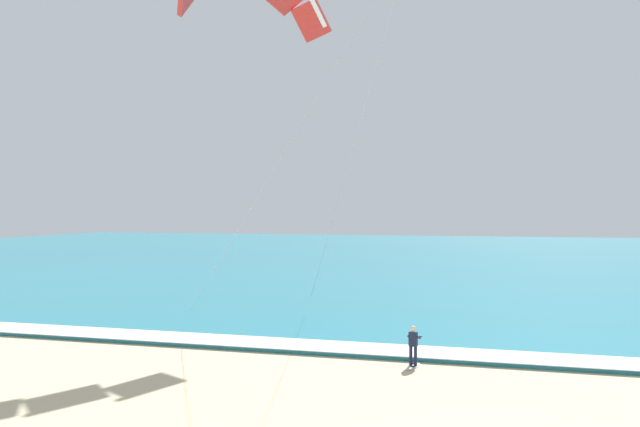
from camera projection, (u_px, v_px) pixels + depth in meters
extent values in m
cube|color=teal|center=(481.00, 256.00, 83.68)|extent=(200.00, 120.00, 0.20)
cube|color=white|center=(478.00, 355.00, 26.63)|extent=(200.00, 2.28, 0.04)
ellipsoid|color=white|center=(413.00, 366.00, 25.52)|extent=(0.69, 1.46, 0.05)
cube|color=black|center=(414.00, 363.00, 25.76)|extent=(0.17, 0.09, 0.04)
cube|color=black|center=(412.00, 366.00, 25.28)|extent=(0.17, 0.09, 0.04)
cylinder|color=#191E38|center=(411.00, 356.00, 25.56)|extent=(0.14, 0.14, 0.84)
cylinder|color=#191E38|center=(415.00, 357.00, 25.47)|extent=(0.14, 0.14, 0.84)
cube|color=#191E38|center=(413.00, 339.00, 25.51)|extent=(0.37, 0.26, 0.60)
sphere|color=beige|center=(413.00, 328.00, 25.51)|extent=(0.22, 0.22, 0.22)
cylinder|color=#191E38|center=(410.00, 337.00, 25.73)|extent=(0.18, 0.51, 0.22)
cylinder|color=#191E38|center=(418.00, 337.00, 25.58)|extent=(0.18, 0.51, 0.22)
cylinder|color=black|center=(416.00, 336.00, 25.85)|extent=(0.55, 0.14, 0.04)
cube|color=#3F3F42|center=(414.00, 344.00, 25.62)|extent=(0.13, 0.10, 0.10)
cube|color=red|center=(311.00, 21.00, 37.58)|extent=(2.41, 1.67, 2.35)
cube|color=white|center=(318.00, 11.00, 37.05)|extent=(0.99, 1.17, 1.85)
cylinder|color=#B2B2B7|center=(353.00, 149.00, 31.74)|extent=(7.31, 10.33, 16.79)
cylinder|color=#B2B2B7|center=(289.00, 144.00, 29.30)|extent=(12.17, 4.00, 16.79)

